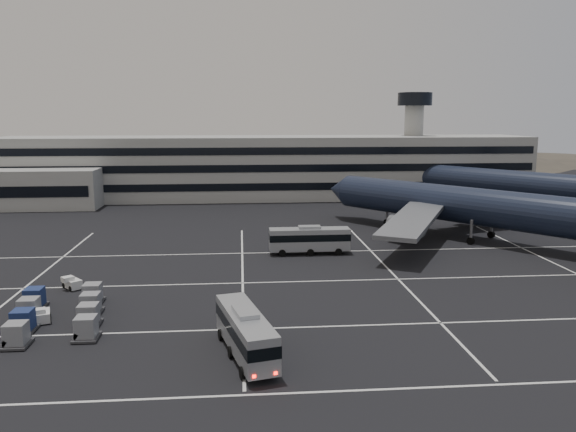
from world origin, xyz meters
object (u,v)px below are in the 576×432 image
object	(u,v)px
uld_cluster	(58,312)
bus_near	(245,331)
trijet_main	(474,206)
tug_a	(43,315)
bus_far	(309,239)

from	to	relation	value
uld_cluster	bus_near	bearing A→B (deg)	-27.21
bus_near	uld_cluster	bearing A→B (deg)	138.96
uld_cluster	trijet_main	bearing A→B (deg)	30.41
uld_cluster	tug_a	bearing A→B (deg)	170.64
bus_near	tug_a	bearing A→B (deg)	140.23
bus_near	tug_a	xyz separation A→B (m)	(-18.51, 9.00, -1.47)
tug_a	bus_near	bearing A→B (deg)	-44.51
bus_near	uld_cluster	size ratio (longest dim) A/B	0.83
bus_near	uld_cluster	xyz separation A→B (m)	(-17.04, 8.76, -1.11)
bus_near	bus_far	world-z (taller)	bus_far
bus_near	trijet_main	bearing A→B (deg)	34.54
tug_a	uld_cluster	size ratio (longest dim) A/B	0.18
tug_a	trijet_main	bearing A→B (deg)	10.96
bus_far	tug_a	distance (m)	36.32
bus_near	uld_cluster	distance (m)	19.19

